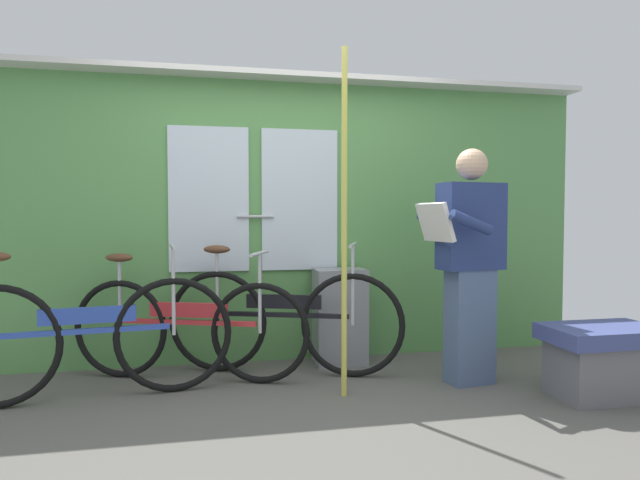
% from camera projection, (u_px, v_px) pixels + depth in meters
% --- Properties ---
extents(ground_plane, '(6.01, 4.23, 0.04)m').
position_uv_depth(ground_plane, '(311.00, 422.00, 3.02)').
color(ground_plane, '#56544F').
extents(train_door_wall, '(5.01, 0.28, 2.22)m').
position_uv_depth(train_door_wall, '(279.00, 213.00, 4.25)').
color(train_door_wall, '#56934C').
rests_on(train_door_wall, ground_plane).
extents(bicycle_near_door, '(1.62, 0.69, 0.90)m').
position_uv_depth(bicycle_near_door, '(188.00, 327.00, 3.72)').
color(bicycle_near_door, black).
rests_on(bicycle_near_door, ground_plane).
extents(bicycle_leaning_behind, '(1.75, 0.44, 0.95)m').
position_uv_depth(bicycle_leaning_behind, '(87.00, 337.00, 3.31)').
color(bicycle_leaning_behind, black).
rests_on(bicycle_leaning_behind, ground_plane).
extents(bicycle_by_pole, '(1.64, 0.69, 0.95)m').
position_uv_depth(bicycle_by_pole, '(283.00, 320.00, 3.87)').
color(bicycle_by_pole, black).
rests_on(bicycle_by_pole, ground_plane).
extents(passenger_reading_newspaper, '(0.59, 0.50, 1.59)m').
position_uv_depth(passenger_reading_newspaper, '(469.00, 260.00, 3.64)').
color(passenger_reading_newspaper, slate).
rests_on(passenger_reading_newspaper, ground_plane).
extents(trash_bin_by_wall, '(0.39, 0.28, 0.73)m').
position_uv_depth(trash_bin_by_wall, '(340.00, 316.00, 4.17)').
color(trash_bin_by_wall, gray).
rests_on(trash_bin_by_wall, ground_plane).
extents(handrail_pole, '(0.04, 0.04, 2.18)m').
position_uv_depth(handrail_pole, '(344.00, 224.00, 3.37)').
color(handrail_pole, '#C6C14C').
rests_on(handrail_pole, ground_plane).
extents(bench_seat_corner, '(0.70, 0.44, 0.45)m').
position_uv_depth(bench_seat_corner, '(603.00, 360.00, 3.37)').
color(bench_seat_corner, '#3D477F').
rests_on(bench_seat_corner, ground_plane).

